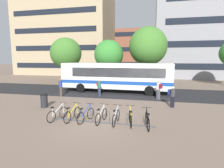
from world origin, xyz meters
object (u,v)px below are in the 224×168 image
(commuter_navy_pack_0, at_px, (172,95))
(commuter_maroon_pack_1, at_px, (159,89))
(city_bus, at_px, (115,76))
(parked_bicycle_silver_3, at_px, (101,116))
(parked_bicycle_blue_2, at_px, (86,115))
(street_tree_3, at_px, (148,46))
(street_tree_0, at_px, (109,55))
(parked_bicycle_white_0, at_px, (58,114))
(parked_bicycle_black_6, at_px, (147,121))
(commuter_maroon_pack_3, at_px, (61,86))
(parked_bicycle_yellow_5, at_px, (130,118))
(trash_bin, at_px, (44,101))
(parked_bicycle_yellow_1, at_px, (72,114))
(commuter_red_pack_2, at_px, (99,87))
(parked_bicycle_silver_4, at_px, (116,117))
(street_tree_1, at_px, (66,53))

(commuter_navy_pack_0, height_order, commuter_maroon_pack_1, commuter_maroon_pack_1)
(city_bus, bearing_deg, parked_bicycle_silver_3, 98.33)
(parked_bicycle_blue_2, height_order, street_tree_3, street_tree_3)
(street_tree_0, bearing_deg, parked_bicycle_white_0, -88.03)
(commuter_navy_pack_0, bearing_deg, parked_bicycle_black_6, -80.33)
(street_tree_3, bearing_deg, commuter_maroon_pack_3, -131.20)
(parked_bicycle_yellow_5, relative_size, trash_bin, 1.65)
(parked_bicycle_yellow_1, xyz_separation_m, commuter_maroon_pack_3, (-4.21, 6.41, 0.63))
(city_bus, xyz_separation_m, parked_bicycle_silver_3, (1.17, -9.77, -1.39))
(parked_bicycle_white_0, xyz_separation_m, parked_bicycle_blue_2, (1.74, 0.12, 0.00))
(commuter_red_pack_2, bearing_deg, street_tree_3, 113.32)
(parked_bicycle_blue_2, height_order, commuter_maroon_pack_3, commuter_maroon_pack_3)
(parked_bicycle_yellow_1, xyz_separation_m, parked_bicycle_silver_3, (1.76, 0.10, 0.00))
(commuter_maroon_pack_1, distance_m, commuter_red_pack_2, 5.67)
(parked_bicycle_silver_4, relative_size, street_tree_1, 0.24)
(parked_bicycle_white_0, xyz_separation_m, trash_bin, (-2.48, 2.42, 0.13))
(commuter_maroon_pack_1, bearing_deg, street_tree_1, 8.63)
(city_bus, xyz_separation_m, street_tree_0, (-2.03, 5.24, 2.48))
(parked_bicycle_yellow_1, height_order, commuter_red_pack_2, commuter_red_pack_2)
(commuter_maroon_pack_3, bearing_deg, parked_bicycle_silver_3, 18.93)
(commuter_red_pack_2, distance_m, trash_bin, 5.64)
(parked_bicycle_white_0, height_order, commuter_navy_pack_0, commuter_navy_pack_0)
(parked_bicycle_black_6, distance_m, trash_bin, 8.17)
(parked_bicycle_yellow_1, xyz_separation_m, street_tree_0, (-1.44, 15.12, 3.87))
(parked_bicycle_white_0, distance_m, commuter_maroon_pack_1, 9.37)
(city_bus, bearing_deg, parked_bicycle_black_6, 112.25)
(parked_bicycle_black_6, xyz_separation_m, commuter_maroon_pack_1, (0.79, 7.14, 0.62))
(parked_bicycle_white_0, relative_size, street_tree_1, 0.24)
(commuter_maroon_pack_1, height_order, trash_bin, commuter_maroon_pack_1)
(parked_bicycle_blue_2, bearing_deg, commuter_maroon_pack_1, -17.93)
(street_tree_3, bearing_deg, commuter_red_pack_2, -117.19)
(parked_bicycle_blue_2, bearing_deg, parked_bicycle_white_0, 108.07)
(commuter_navy_pack_0, xyz_separation_m, trash_bin, (-9.49, -2.16, -0.42))
(parked_bicycle_yellow_1, bearing_deg, parked_bicycle_blue_2, -78.64)
(trash_bin, relative_size, street_tree_3, 0.13)
(parked_bicycle_silver_4, bearing_deg, parked_bicycle_white_0, 94.53)
(city_bus, xyz_separation_m, street_tree_1, (-9.81, 7.80, 2.81))
(street_tree_3, bearing_deg, street_tree_1, 171.30)
(parked_bicycle_black_6, bearing_deg, parked_bicycle_yellow_5, 67.32)
(street_tree_0, bearing_deg, trash_bin, -98.71)
(parked_bicycle_silver_3, xyz_separation_m, commuter_maroon_pack_1, (3.42, 6.90, 0.62))
(commuter_maroon_pack_1, height_order, street_tree_1, street_tree_1)
(city_bus, bearing_deg, parked_bicycle_white_0, 82.90)
(parked_bicycle_white_0, distance_m, parked_bicycle_silver_4, 3.56)
(commuter_red_pack_2, bearing_deg, parked_bicycle_blue_2, -28.99)
(parked_bicycle_silver_3, bearing_deg, parked_bicycle_white_0, 100.81)
(parked_bicycle_yellow_5, distance_m, street_tree_1, 22.07)
(commuter_maroon_pack_1, xyz_separation_m, trash_bin, (-8.58, -4.67, -0.49))
(city_bus, height_order, parked_bicycle_yellow_5, city_bus)
(parked_bicycle_silver_3, height_order, street_tree_3, street_tree_3)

